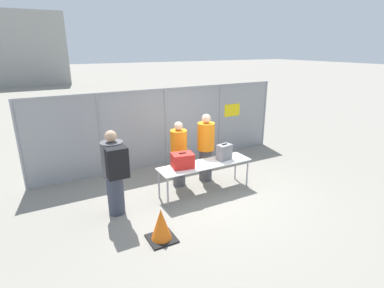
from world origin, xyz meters
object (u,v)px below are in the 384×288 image
object	(u,v)px
security_worker_near	(179,153)
utility_trailer	(163,126)
traveler_hooded	(114,170)
suitcase_red	(183,160)
suitcase_grey	(224,152)
security_worker_far	(206,147)
traffic_cone	(161,226)
inspection_table	(205,166)

from	to	relation	value
security_worker_near	utility_trailer	size ratio (longest dim) A/B	0.44
security_worker_near	traveler_hooded	bearing A→B (deg)	9.32
suitcase_red	traveler_hooded	xyz separation A→B (m)	(-1.56, -0.06, 0.10)
suitcase_grey	security_worker_far	bearing A→B (deg)	106.53
security_worker_near	security_worker_far	xyz separation A→B (m)	(0.75, -0.04, 0.06)
suitcase_red	security_worker_far	xyz separation A→B (m)	(0.95, 0.54, 0.02)
security_worker_far	suitcase_red	bearing A→B (deg)	24.31
traveler_hooded	security_worker_near	xyz separation A→B (m)	(1.76, 0.64, -0.14)
suitcase_red	traveler_hooded	bearing A→B (deg)	-177.95
utility_trailer	traffic_cone	bearing A→B (deg)	-113.74
inspection_table	suitcase_grey	world-z (taller)	suitcase_grey
inspection_table	utility_trailer	world-z (taller)	inspection_table
security_worker_near	traffic_cone	size ratio (longest dim) A/B	2.67
security_worker_far	suitcase_grey	bearing A→B (deg)	101.08
traveler_hooded	utility_trailer	bearing A→B (deg)	65.36
suitcase_red	traveler_hooded	world-z (taller)	traveler_hooded
traveler_hooded	traffic_cone	bearing A→B (deg)	-61.63
suitcase_red	traffic_cone	size ratio (longest dim) A/B	0.87
utility_trailer	traffic_cone	distance (m)	6.78
suitcase_grey	traveler_hooded	distance (m)	2.68
suitcase_grey	security_worker_near	world-z (taller)	security_worker_near
inspection_table	utility_trailer	xyz separation A→B (m)	(1.05, 4.95, -0.28)
suitcase_grey	suitcase_red	bearing A→B (deg)	178.09
suitcase_red	suitcase_grey	size ratio (longest dim) A/B	1.34
suitcase_grey	security_worker_far	distance (m)	0.60
inspection_table	security_worker_far	world-z (taller)	security_worker_far
suitcase_red	security_worker_near	distance (m)	0.62
suitcase_red	traffic_cone	distance (m)	1.81
traveler_hooded	suitcase_red	bearing A→B (deg)	10.16
suitcase_red	security_worker_far	size ratio (longest dim) A/B	0.30
security_worker_near	traffic_cone	world-z (taller)	security_worker_near
utility_trailer	traffic_cone	size ratio (longest dim) A/B	6.07
traffic_cone	traveler_hooded	bearing A→B (deg)	110.26
suitcase_grey	traveler_hooded	size ratio (longest dim) A/B	0.22
inspection_table	traveler_hooded	size ratio (longest dim) A/B	1.27
traveler_hooded	security_worker_near	size ratio (longest dim) A/B	1.09
inspection_table	suitcase_grey	size ratio (longest dim) A/B	5.71
inspection_table	suitcase_red	xyz separation A→B (m)	(-0.57, 0.05, 0.22)
security_worker_far	inspection_table	bearing A→B (deg)	52.04
suitcase_grey	traveler_hooded	bearing A→B (deg)	-179.60
traveler_hooded	suitcase_grey	bearing A→B (deg)	8.50
suitcase_grey	traffic_cone	distance (m)	2.64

